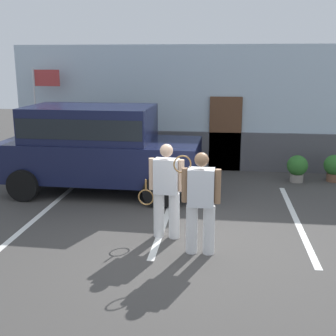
{
  "coord_description": "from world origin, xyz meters",
  "views": [
    {
      "loc": [
        0.52,
        -6.95,
        3.08
      ],
      "look_at": [
        -0.5,
        1.2,
        1.05
      ],
      "focal_mm": 46.69,
      "sensor_mm": 36.0,
      "label": 1
    }
  ],
  "objects_px": {
    "tennis_player_man": "(166,190)",
    "potted_plant_secondary": "(334,167)",
    "parked_suv": "(97,145)",
    "tennis_player_woman": "(201,202)",
    "flag_pole": "(41,99)",
    "potted_plant_by_porch": "(297,167)"
  },
  "relations": [
    {
      "from": "parked_suv",
      "to": "flag_pole",
      "type": "height_order",
      "value": "flag_pole"
    },
    {
      "from": "parked_suv",
      "to": "potted_plant_by_porch",
      "type": "height_order",
      "value": "parked_suv"
    },
    {
      "from": "tennis_player_woman",
      "to": "potted_plant_by_porch",
      "type": "xyz_separation_m",
      "value": [
        2.28,
        4.64,
        -0.49
      ]
    },
    {
      "from": "parked_suv",
      "to": "flag_pole",
      "type": "relative_size",
      "value": 1.61
    },
    {
      "from": "tennis_player_man",
      "to": "potted_plant_secondary",
      "type": "relative_size",
      "value": 2.41
    },
    {
      "from": "tennis_player_woman",
      "to": "potted_plant_secondary",
      "type": "xyz_separation_m",
      "value": [
        3.24,
        4.81,
        -0.49
      ]
    },
    {
      "from": "tennis_player_man",
      "to": "flag_pole",
      "type": "bearing_deg",
      "value": -42.42
    },
    {
      "from": "tennis_player_man",
      "to": "potted_plant_secondary",
      "type": "height_order",
      "value": "tennis_player_man"
    },
    {
      "from": "tennis_player_woman",
      "to": "parked_suv",
      "type": "bearing_deg",
      "value": -48.84
    },
    {
      "from": "potted_plant_by_porch",
      "to": "parked_suv",
      "type": "bearing_deg",
      "value": -163.46
    },
    {
      "from": "parked_suv",
      "to": "tennis_player_woman",
      "type": "distance_m",
      "value": 4.13
    },
    {
      "from": "parked_suv",
      "to": "tennis_player_man",
      "type": "height_order",
      "value": "parked_suv"
    },
    {
      "from": "tennis_player_woman",
      "to": "potted_plant_secondary",
      "type": "distance_m",
      "value": 5.81
    },
    {
      "from": "parked_suv",
      "to": "tennis_player_woman",
      "type": "height_order",
      "value": "parked_suv"
    },
    {
      "from": "flag_pole",
      "to": "potted_plant_secondary",
      "type": "bearing_deg",
      "value": -3.23
    },
    {
      "from": "flag_pole",
      "to": "parked_suv",
      "type": "bearing_deg",
      "value": -43.49
    },
    {
      "from": "tennis_player_man",
      "to": "potted_plant_secondary",
      "type": "bearing_deg",
      "value": -126.75
    },
    {
      "from": "potted_plant_by_porch",
      "to": "tennis_player_woman",
      "type": "bearing_deg",
      "value": -116.13
    },
    {
      "from": "tennis_player_woman",
      "to": "potted_plant_by_porch",
      "type": "bearing_deg",
      "value": -114.29
    },
    {
      "from": "potted_plant_by_porch",
      "to": "flag_pole",
      "type": "height_order",
      "value": "flag_pole"
    },
    {
      "from": "potted_plant_secondary",
      "to": "parked_suv",
      "type": "bearing_deg",
      "value": -164.53
    },
    {
      "from": "tennis_player_woman",
      "to": "tennis_player_man",
      "type": "bearing_deg",
      "value": -41.51
    }
  ]
}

